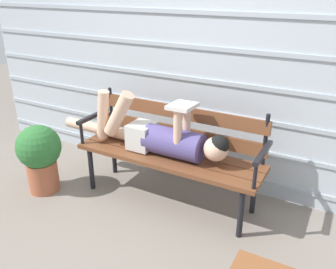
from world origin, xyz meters
TOP-DOWN VIEW (x-y plane):
  - ground_plane at (0.00, 0.00)m, footprint 12.00×12.00m
  - house_siding at (0.00, 0.58)m, footprint 4.88×0.08m
  - park_bench at (-0.00, 0.14)m, footprint 1.58×0.45m
  - reclining_person at (-0.09, 0.08)m, footprint 1.65×0.26m
  - potted_plant at (-1.06, -0.32)m, footprint 0.39×0.39m

SIDE VIEW (x-z plane):
  - ground_plane at x=0.00m, z-range 0.00..0.00m
  - potted_plant at x=-1.06m, z-range 0.04..0.67m
  - park_bench at x=0.00m, z-range 0.05..0.91m
  - reclining_person at x=-0.09m, z-range 0.33..0.84m
  - house_siding at x=0.00m, z-range 0.00..2.49m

